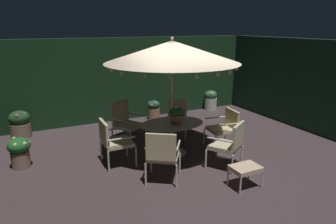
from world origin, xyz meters
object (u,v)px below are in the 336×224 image
(potted_plant_left_far, at_px, (154,109))
(patio_chair_north, at_px, (230,142))
(patio_chair_southeast, at_px, (125,120))
(potted_plant_right_far, at_px, (20,124))
(centerpiece_planter, at_px, (177,114))
(patio_chair_south, at_px, (113,139))
(patio_dining_table, at_px, (172,131))
(patio_chair_southwest, at_px, (162,153))
(patio_umbrella, at_px, (172,52))
(potted_plant_front_corner, at_px, (211,100))
(patio_chair_northeast, at_px, (225,126))
(ottoman_footrest, at_px, (246,169))
(patio_chair_east, at_px, (177,115))
(potted_plant_back_center, at_px, (20,151))

(potted_plant_left_far, bearing_deg, patio_chair_north, -89.42)
(patio_chair_southeast, distance_m, potted_plant_right_far, 2.82)
(centerpiece_planter, relative_size, potted_plant_left_far, 0.68)
(patio_chair_north, bearing_deg, patio_chair_south, 151.24)
(patio_dining_table, xyz_separation_m, patio_chair_north, (0.75, -1.14, -0.01))
(patio_chair_southeast, relative_size, potted_plant_right_far, 1.42)
(centerpiece_planter, relative_size, patio_chair_southwest, 0.40)
(patio_umbrella, relative_size, potted_plant_front_corner, 4.32)
(patio_chair_northeast, height_order, ottoman_footrest, patio_chair_northeast)
(patio_dining_table, distance_m, ottoman_footrest, 2.01)
(patio_umbrella, distance_m, ottoman_footrest, 2.80)
(patio_chair_south, bearing_deg, patio_umbrella, -0.76)
(potted_plant_left_far, relative_size, potted_plant_right_far, 0.84)
(patio_dining_table, bearing_deg, patio_chair_southwest, -124.16)
(patio_dining_table, relative_size, ottoman_footrest, 2.85)
(patio_chair_south, height_order, potted_plant_left_far, patio_chair_south)
(patio_chair_east, bearing_deg, patio_umbrella, -122.31)
(patio_chair_northeast, bearing_deg, potted_plant_back_center, 168.63)
(patio_dining_table, bearing_deg, patio_chair_northeast, -6.82)
(patio_chair_east, bearing_deg, patio_chair_north, -89.46)
(patio_chair_northeast, distance_m, patio_chair_east, 1.45)
(patio_dining_table, height_order, potted_plant_left_far, patio_dining_table)
(patio_chair_south, height_order, potted_plant_right_far, patio_chair_south)
(patio_umbrella, distance_m, patio_chair_southwest, 2.19)
(potted_plant_front_corner, bearing_deg, patio_chair_east, -142.84)
(patio_umbrella, relative_size, centerpiece_planter, 7.09)
(patio_chair_east, xyz_separation_m, patio_chair_south, (-2.09, -1.13, 0.04))
(potted_plant_back_center, bearing_deg, patio_chair_north, -25.88)
(centerpiece_planter, xyz_separation_m, potted_plant_left_far, (0.65, 2.75, -0.65))
(patio_chair_southeast, xyz_separation_m, patio_chair_south, (-0.67, -1.17, 0.01))
(patio_chair_east, relative_size, potted_plant_left_far, 1.53)
(patio_chair_southwest, distance_m, potted_plant_front_corner, 5.43)
(patio_umbrella, distance_m, patio_chair_south, 2.21)
(patio_chair_northeast, bearing_deg, potted_plant_front_corner, 61.94)
(patio_chair_east, bearing_deg, patio_chair_south, -151.57)
(patio_chair_southeast, bearing_deg, patio_chair_southwest, -91.66)
(patio_chair_north, relative_size, patio_chair_southeast, 0.95)
(patio_chair_east, distance_m, potted_plant_left_far, 1.51)
(potted_plant_front_corner, relative_size, potted_plant_back_center, 1.04)
(patio_chair_southeast, bearing_deg, potted_plant_back_center, -169.57)
(centerpiece_planter, bearing_deg, potted_plant_right_far, 138.19)
(patio_dining_table, relative_size, patio_umbrella, 0.52)
(patio_umbrella, height_order, potted_plant_right_far, patio_umbrella)
(centerpiece_planter, xyz_separation_m, potted_plant_back_center, (-3.19, 0.84, -0.60))
(patio_chair_east, distance_m, patio_chair_south, 2.38)
(patio_umbrella, height_order, patio_chair_southwest, patio_umbrella)
(patio_chair_south, distance_m, potted_plant_back_center, 1.91)
(patio_chair_southeast, relative_size, patio_chair_southwest, 1.00)
(patio_umbrella, xyz_separation_m, potted_plant_right_far, (-3.07, 2.70, -1.94))
(patio_chair_east, distance_m, potted_plant_front_corner, 2.79)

